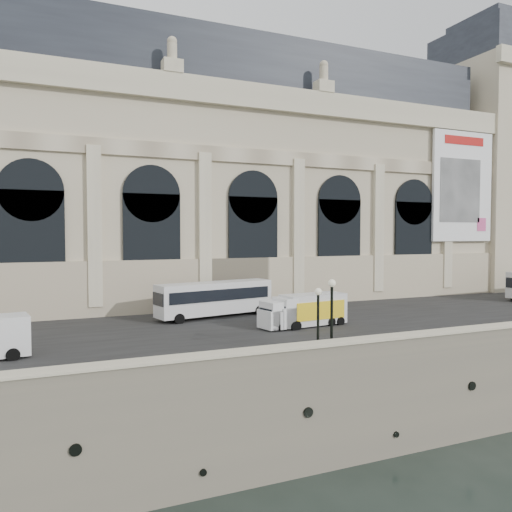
{
  "coord_description": "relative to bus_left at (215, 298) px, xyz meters",
  "views": [
    {
      "loc": [
        -23.24,
        -23.57,
        13.36
      ],
      "look_at": [
        -3.62,
        22.0,
        11.16
      ],
      "focal_mm": 35.0,
      "sensor_mm": 36.0,
      "label": 1
    }
  ],
  "objects": [
    {
      "name": "museum",
      "position": [
        3.41,
        13.15,
        11.96
      ],
      "size": [
        69.0,
        18.7,
        29.1
      ],
      "color": "beige",
      "rests_on": "quay"
    },
    {
      "name": "clock_pavilion",
      "position": [
        43.39,
        10.21,
        15.66
      ],
      "size": [
        13.0,
        14.72,
        36.7
      ],
      "color": "beige",
      "rests_on": "quay"
    },
    {
      "name": "quay",
      "position": [
        9.39,
        17.29,
        -4.76
      ],
      "size": [
        160.0,
        70.0,
        6.0
      ],
      "primitive_type": "cube",
      "color": "#786F5C",
      "rests_on": "ground"
    },
    {
      "name": "parapet",
      "position": [
        9.39,
        -17.11,
        -1.14
      ],
      "size": [
        160.0,
        1.4,
        1.21
      ],
      "color": "#786F5C",
      "rests_on": "quay"
    },
    {
      "name": "van_b",
      "position": [
        5.04,
        -6.8,
        -0.52
      ],
      "size": [
        5.71,
        2.86,
        2.44
      ],
      "color": "white",
      "rests_on": "quay"
    },
    {
      "name": "bus_left",
      "position": [
        0.0,
        0.0,
        0.0
      ],
      "size": [
        10.89,
        4.27,
        3.14
      ],
      "color": "silver",
      "rests_on": "quay"
    },
    {
      "name": "ground",
      "position": [
        9.39,
        -17.71,
        -7.76
      ],
      "size": [
        260.0,
        260.0,
        0.0
      ],
      "primitive_type": "plane",
      "color": "black",
      "rests_on": "ground"
    },
    {
      "name": "van_c",
      "position": [
        3.66,
        -6.81,
        -0.63
      ],
      "size": [
        5.23,
        2.77,
        2.21
      ],
      "color": "white",
      "rests_on": "quay"
    },
    {
      "name": "lamp_right",
      "position": [
        2.23,
        -15.54,
        0.54
      ],
      "size": [
        0.47,
        0.47,
        4.62
      ],
      "color": "black",
      "rests_on": "quay"
    },
    {
      "name": "lamp_left",
      "position": [
        1.01,
        -16.0,
        0.32
      ],
      "size": [
        0.43,
        0.43,
        4.19
      ],
      "color": "black",
      "rests_on": "quay"
    },
    {
      "name": "street",
      "position": [
        9.39,
        -3.71,
        -1.73
      ],
      "size": [
        160.0,
        24.0,
        0.06
      ],
      "primitive_type": "cube",
      "color": "#2D2D2D",
      "rests_on": "quay"
    },
    {
      "name": "box_truck",
      "position": [
        5.65,
        -6.78,
        -0.47
      ],
      "size": [
        6.57,
        2.88,
        2.57
      ],
      "color": "silver",
      "rests_on": "quay"
    }
  ]
}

